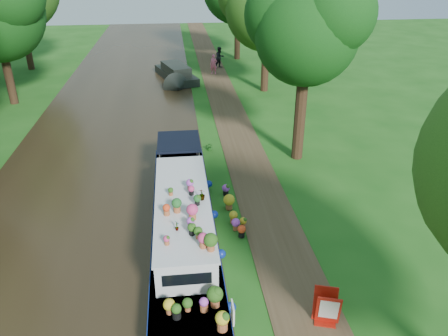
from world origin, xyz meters
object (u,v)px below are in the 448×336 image
sandwich_board (327,309)px  pedestrian_pink (214,64)px  plant_boat (184,226)px  pedestrian_dark (220,57)px  second_boat (176,74)px

sandwich_board → pedestrian_pink: 28.37m
plant_boat → pedestrian_dark: plant_boat is taller
pedestrian_pink → second_boat: bearing=-138.6°
pedestrian_dark → pedestrian_pink: bearing=-140.7°
plant_boat → sandwich_board: (3.90, -4.17, -0.33)m
pedestrian_pink → plant_boat: bearing=-83.0°
plant_boat → second_boat: size_ratio=1.89×
pedestrian_pink → pedestrian_dark: bearing=85.1°
sandwich_board → plant_boat: bearing=150.5°
sandwich_board → pedestrian_dark: pedestrian_dark is taller
second_boat → pedestrian_dark: pedestrian_dark is taller
plant_boat → second_boat: bearing=89.6°
sandwich_board → second_boat: bearing=115.4°
plant_boat → sandwich_board: size_ratio=12.45×
second_boat → pedestrian_pink: (3.25, 1.62, 0.32)m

